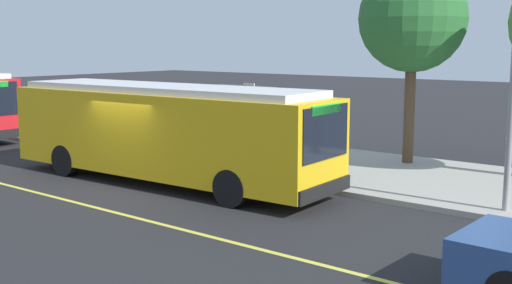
{
  "coord_description": "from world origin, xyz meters",
  "views": [
    {
      "loc": [
        14.31,
        -12.02,
        4.16
      ],
      "look_at": [
        3.73,
        1.25,
        1.54
      ],
      "focal_mm": 44.55,
      "sensor_mm": 36.0,
      "label": 1
    }
  ],
  "objects": [
    {
      "name": "ground_plane",
      "position": [
        0.0,
        0.0,
        0.0
      ],
      "size": [
        120.0,
        120.0,
        0.0
      ],
      "primitive_type": "plane",
      "color": "#232326"
    },
    {
      "name": "sidewalk_curb",
      "position": [
        0.0,
        6.0,
        0.07
      ],
      "size": [
        44.0,
        6.4,
        0.15
      ],
      "primitive_type": "cube",
      "color": "#A8A399",
      "rests_on": "ground_plane"
    },
    {
      "name": "lane_stripe_center",
      "position": [
        0.0,
        -2.2,
        0.0
      ],
      "size": [
        36.0,
        0.14,
        0.01
      ],
      "primitive_type": "cube",
      "color": "#E0D64C",
      "rests_on": "ground_plane"
    },
    {
      "name": "transit_bus_main",
      "position": [
        0.45,
        1.01,
        1.62
      ],
      "size": [
        11.19,
        3.07,
        2.95
      ],
      "color": "gold",
      "rests_on": "ground_plane"
    },
    {
      "name": "bus_shelter",
      "position": [
        -0.83,
        5.74,
        1.92
      ],
      "size": [
        2.9,
        1.6,
        2.48
      ],
      "color": "#333338",
      "rests_on": "sidewalk_curb"
    },
    {
      "name": "waiting_bench",
      "position": [
        -0.46,
        5.58,
        0.63
      ],
      "size": [
        1.6,
        0.48,
        0.95
      ],
      "color": "brown",
      "rests_on": "sidewalk_curb"
    },
    {
      "name": "route_sign_post",
      "position": [
        1.55,
        3.63,
        1.96
      ],
      "size": [
        0.44,
        0.08,
        2.8
      ],
      "color": "#333338",
      "rests_on": "sidewalk_curb"
    },
    {
      "name": "street_tree_upstreet",
      "position": [
        5.05,
        7.92,
        4.97
      ],
      "size": [
        3.58,
        3.58,
        6.64
      ],
      "color": "brown",
      "rests_on": "sidewalk_curb"
    }
  ]
}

